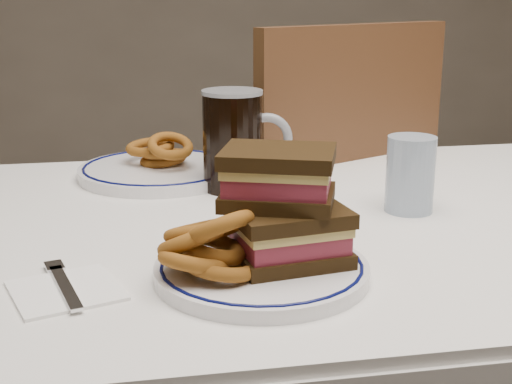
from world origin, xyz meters
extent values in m
cube|color=white|center=(0.00, 0.00, 0.73)|extent=(1.26, 0.86, 0.03)
cylinder|color=#482E17|center=(-0.54, 0.34, 0.35)|extent=(0.06, 0.06, 0.71)
cube|color=white|center=(0.00, 0.43, 0.65)|extent=(1.26, 0.01, 0.17)
cube|color=#482E17|center=(0.04, 0.55, 0.48)|extent=(0.62, 0.62, 0.04)
cylinder|color=#482E17|center=(0.13, 0.82, 0.23)|extent=(0.04, 0.04, 0.46)
cylinder|color=#482E17|center=(0.30, 0.45, 0.23)|extent=(0.04, 0.04, 0.46)
cylinder|color=#482E17|center=(-0.23, 0.65, 0.23)|extent=(0.04, 0.04, 0.46)
cube|color=#482E17|center=(0.12, 0.36, 0.76)|extent=(0.44, 0.23, 0.51)
cylinder|color=white|center=(-0.17, -0.22, 0.76)|extent=(0.26, 0.26, 0.02)
torus|color=#090E47|center=(-0.17, -0.22, 0.77)|extent=(0.24, 0.24, 0.00)
cube|color=black|center=(-0.14, -0.22, 0.78)|extent=(0.15, 0.12, 0.02)
cube|color=maroon|center=(-0.14, -0.22, 0.80)|extent=(0.13, 0.11, 0.02)
cube|color=tan|center=(-0.14, -0.22, 0.81)|extent=(0.14, 0.12, 0.01)
cube|color=black|center=(-0.14, -0.22, 0.83)|extent=(0.15, 0.12, 0.02)
cube|color=black|center=(-0.15, -0.20, 0.84)|extent=(0.16, 0.14, 0.02)
cube|color=maroon|center=(-0.15, -0.20, 0.86)|extent=(0.15, 0.13, 0.02)
cube|color=tan|center=(-0.15, -0.20, 0.88)|extent=(0.15, 0.13, 0.01)
cube|color=black|center=(-0.15, -0.20, 0.89)|extent=(0.16, 0.14, 0.02)
torus|color=#65370D|center=(-0.23, -0.25, 0.78)|extent=(0.09, 0.09, 0.04)
torus|color=#65370D|center=(-0.26, -0.25, 0.79)|extent=(0.09, 0.08, 0.05)
torus|color=#65370D|center=(-0.24, -0.22, 0.79)|extent=(0.09, 0.09, 0.05)
torus|color=#65370D|center=(-0.26, -0.23, 0.81)|extent=(0.09, 0.08, 0.07)
torus|color=#65370D|center=(-0.25, -0.21, 0.81)|extent=(0.09, 0.09, 0.05)
torus|color=#65370D|center=(-0.23, -0.24, 0.82)|extent=(0.10, 0.08, 0.08)
cylinder|color=silver|center=(-0.20, -0.14, 0.78)|extent=(0.05, 0.05, 0.03)
cylinder|color=#95020C|center=(-0.20, -0.14, 0.79)|extent=(0.04, 0.04, 0.01)
cylinder|color=black|center=(-0.15, 0.17, 0.83)|extent=(0.10, 0.10, 0.17)
cylinder|color=gray|center=(-0.15, 0.17, 0.92)|extent=(0.10, 0.10, 0.01)
torus|color=gray|center=(-0.09, 0.16, 0.84)|extent=(0.09, 0.03, 0.09)
cylinder|color=#94A9C0|center=(0.10, 0.00, 0.81)|extent=(0.07, 0.07, 0.12)
cylinder|color=white|center=(-0.27, 0.28, 0.76)|extent=(0.29, 0.29, 0.02)
torus|color=#090E47|center=(-0.27, 0.28, 0.77)|extent=(0.28, 0.28, 0.01)
torus|color=#65370D|center=(-0.26, 0.30, 0.78)|extent=(0.09, 0.09, 0.03)
torus|color=#65370D|center=(-0.26, 0.29, 0.79)|extent=(0.09, 0.09, 0.03)
torus|color=#65370D|center=(-0.28, 0.31, 0.80)|extent=(0.09, 0.09, 0.03)
torus|color=#65370D|center=(-0.25, 0.26, 0.81)|extent=(0.09, 0.08, 0.05)
cube|color=white|center=(-0.40, -0.22, 0.75)|extent=(0.15, 0.15, 0.00)
cube|color=silver|center=(-0.40, -0.22, 0.76)|extent=(0.05, 0.13, 0.00)
cube|color=silver|center=(-0.42, -0.15, 0.76)|extent=(0.03, 0.04, 0.00)
camera|label=1|loc=(-0.32, -1.00, 1.08)|focal=50.00mm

